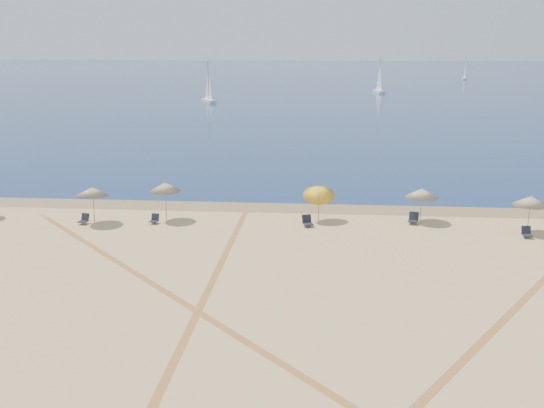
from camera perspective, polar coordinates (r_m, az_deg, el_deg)
The scene contains 16 objects.
ocean at distance 240.09m, azimuth 3.95°, elevation 12.63°, with size 500.00×500.00×0.00m, color #0C2151.
wet_sand at distance 40.40m, azimuth 0.45°, elevation -0.29°, with size 500.00×500.00×0.00m, color olive.
umbrella_1 at distance 37.96m, azimuth -17.16°, elevation 1.17°, with size 2.07×2.11×2.41m.
umbrella_2 at distance 37.52m, azimuth -10.40°, elevation 1.65°, with size 1.96×1.96×2.51m.
umbrella_3 at distance 36.86m, azimuth 4.60°, elevation 1.21°, with size 2.01×2.07×2.56m.
umbrella_4 at distance 37.79m, azimuth 14.42°, elevation 1.06°, with size 2.06×2.06×2.22m.
umbrella_5 at distance 37.59m, azimuth 23.94°, elevation 0.29°, with size 2.02×2.02×2.31m.
chair_2 at distance 38.43m, azimuth -17.87°, elevation -1.43°, with size 0.66×0.73×0.64m.
chair_3 at distance 37.42m, azimuth -11.39°, elevation -1.46°, with size 0.56×0.63×0.60m.
chair_4 at distance 36.12m, azimuth 3.46°, elevation -1.71°, with size 0.77×0.83×0.70m.
chair_5 at distance 37.64m, azimuth 13.64°, elevation -1.40°, with size 0.76×0.83×0.72m.
chair_6 at distance 37.09m, azimuth 23.61°, elevation -2.58°, with size 0.54×0.63×0.65m.
sailboat_0 at distance 205.18m, azimuth 18.32°, elevation 12.11°, with size 1.99×5.15×7.47m.
sailboat_1 at distance 141.97m, azimuth 10.43°, elevation 11.64°, with size 2.46×5.67×8.20m.
sailboat_2 at distance 116.82m, azimuth -6.21°, elevation 11.01°, with size 3.72×5.22×7.79m.
tire_tracks at distance 26.05m, azimuth -0.61°, elevation -9.30°, with size 54.56×44.91×0.00m.
Camera 1 is at (2.75, -14.83, 10.83)m, focal length 38.56 mm.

